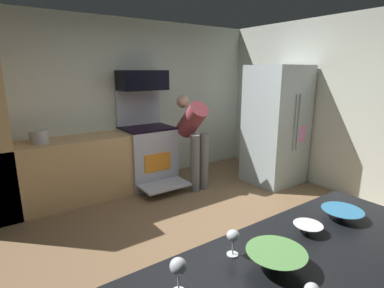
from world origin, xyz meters
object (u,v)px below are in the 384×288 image
stock_pot (39,137)px  mixing_bowl_small (342,214)px  mixing_bowl_prep (308,229)px  mixing_bowl_large (276,260)px  oven_range (148,154)px  wine_glass_far (233,237)px  person_cook (194,134)px  refrigerator (276,125)px  microwave (142,80)px  wine_glass_mid (178,268)px

stock_pot → mixing_bowl_small: bearing=-69.8°
mixing_bowl_prep → stock_pot: size_ratio=0.72×
mixing_bowl_large → mixing_bowl_prep: 0.42m
oven_range → mixing_bowl_small: 3.38m
mixing_bowl_large → mixing_bowl_prep: bearing=14.4°
mixing_bowl_small → wine_glass_far: 0.84m
person_cook → stock_pot: person_cook is taller
person_cook → mixing_bowl_small: 2.92m
mixing_bowl_prep → wine_glass_far: size_ratio=1.19×
stock_pot → oven_range: bearing=-0.6°
refrigerator → wine_glass_far: refrigerator is taller
person_cook → stock_pot: bearing=165.0°
oven_range → stock_pot: bearing=179.4°
microwave → mixing_bowl_prep: (-0.64, -3.41, -0.74)m
mixing_bowl_large → microwave: bearing=73.5°
microwave → mixing_bowl_large: (-1.04, -3.52, -0.72)m
oven_range → refrigerator: size_ratio=0.80×
microwave → mixing_bowl_prep: 3.55m
mixing_bowl_large → stock_pot: (-0.50, 3.44, 0.04)m
microwave → wine_glass_far: bearing=-108.9°
mixing_bowl_small → mixing_bowl_large: bearing=-173.4°
microwave → mixing_bowl_prep: size_ratio=4.46×
microwave → stock_pot: microwave is taller
oven_range → mixing_bowl_large: oven_range is taller
oven_range → stock_pot: size_ratio=6.59×
person_cook → mixing_bowl_prep: (-1.17, -2.78, 0.06)m
mixing_bowl_large → wine_glass_mid: (-0.46, 0.13, 0.07)m
mixing_bowl_prep → wine_glass_mid: 0.88m
oven_range → wine_glass_mid: size_ratio=9.28×
microwave → oven_range: bearing=-90.0°
mixing_bowl_large → stock_pot: stock_pot is taller
mixing_bowl_large → wine_glass_far: wine_glass_far is taller
microwave → wine_glass_mid: bearing=-114.0°
microwave → refrigerator: size_ratio=0.39×
person_cook → mixing_bowl_small: (-0.83, -2.80, 0.07)m
oven_range → wine_glass_mid: oven_range is taller
stock_pot → mixing_bowl_large: bearing=-81.8°
person_cook → mixing_bowl_prep: person_cook is taller
oven_range → microwave: microwave is taller
stock_pot → microwave: bearing=3.0°
refrigerator → stock_pot: bearing=161.7°
mixing_bowl_small → stock_pot: size_ratio=1.09×
microwave → stock_pot: size_ratio=3.21×
mixing_bowl_large → wine_glass_far: size_ratio=2.04×
person_cook → mixing_bowl_prep: bearing=-112.8°
microwave → person_cook: microwave is taller
wine_glass_mid → wine_glass_far: size_ratio=1.17×
oven_range → stock_pot: (-1.54, 0.02, 0.48)m
oven_range → person_cook: (0.53, -0.54, 0.36)m
microwave → wine_glass_mid: (-1.51, -3.39, -0.65)m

